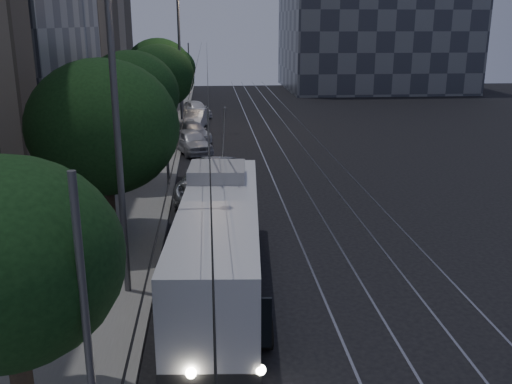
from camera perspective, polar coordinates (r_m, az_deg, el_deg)
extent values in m
plane|color=black|center=(20.73, 4.39, -6.81)|extent=(120.00, 120.00, 0.00)
cube|color=gray|center=(39.86, -10.99, 4.47)|extent=(5.00, 90.00, 0.15)
cube|color=#9998A0|center=(39.78, 0.26, 4.65)|extent=(0.08, 90.00, 0.02)
cube|color=#9998A0|center=(39.93, 2.33, 4.68)|extent=(0.08, 90.00, 0.02)
cube|color=#9998A0|center=(40.15, 4.54, 4.71)|extent=(0.08, 90.00, 0.02)
cube|color=#9998A0|center=(40.41, 6.57, 4.73)|extent=(0.08, 90.00, 0.02)
cylinder|color=black|center=(38.87, -5.95, 12.61)|extent=(0.02, 90.00, 0.02)
cylinder|color=black|center=(38.87, -4.90, 12.64)|extent=(0.02, 90.00, 0.02)
cylinder|color=#5B5A5D|center=(10.42, -16.49, -14.12)|extent=(0.14, 0.14, 6.00)
cylinder|color=#5B5A5D|center=(29.32, -8.96, 6.12)|extent=(0.14, 0.14, 6.00)
cylinder|color=#5B5A5D|center=(49.10, -7.39, 10.32)|extent=(0.14, 0.14, 6.00)
cylinder|color=#5B5A5D|center=(69.01, -6.72, 12.10)|extent=(0.14, 0.14, 6.00)
cube|color=silver|center=(17.92, -3.66, -4.99)|extent=(3.12, 11.19, 2.62)
cube|color=black|center=(18.38, -3.59, -8.39)|extent=(3.16, 11.23, 0.32)
cube|color=black|center=(18.31, -3.70, -4.12)|extent=(3.02, 8.90, 0.97)
cube|color=black|center=(12.84, -3.11, -12.93)|extent=(2.05, 0.22, 1.20)
cube|color=black|center=(23.06, -3.97, 0.50)|extent=(1.85, 0.21, 0.92)
cube|color=#26E941|center=(12.45, -3.17, -9.61)|extent=(1.47, 0.16, 0.29)
cube|color=gray|center=(20.08, -3.91, 2.01)|extent=(2.09, 2.16, 0.46)
sphere|color=white|center=(13.43, -6.52, -17.56)|extent=(0.24, 0.24, 0.24)
sphere|color=white|center=(13.46, 0.47, -17.36)|extent=(0.24, 0.24, 0.24)
cylinder|color=#5B5A5D|center=(20.77, -4.79, 5.71)|extent=(0.06, 4.18, 2.61)
cylinder|color=#5B5A5D|center=(20.78, -3.26, 5.75)|extent=(0.06, 4.18, 2.61)
cylinder|color=black|center=(15.27, -7.61, -14.07)|extent=(0.28, 0.92, 0.92)
cylinder|color=black|center=(15.31, 1.07, -13.83)|extent=(0.28, 0.92, 0.92)
cylinder|color=black|center=(20.63, -6.89, -5.62)|extent=(0.28, 0.92, 0.92)
cylinder|color=black|center=(20.66, -0.62, -5.46)|extent=(0.28, 0.92, 0.92)
cylinder|color=black|center=(22.28, -6.74, -3.91)|extent=(0.28, 0.92, 0.92)
cylinder|color=black|center=(22.30, -0.95, -3.77)|extent=(0.28, 0.92, 0.92)
imported|color=#A8ABB0|center=(27.75, -4.27, 1.26)|extent=(4.00, 6.94, 1.82)
imported|color=#BCBBC0|center=(37.76, -6.46, 5.08)|extent=(3.21, 4.85, 1.54)
imported|color=silver|center=(42.01, -6.31, 6.04)|extent=(3.07, 4.63, 1.25)
imported|color=silver|center=(46.68, -6.16, 7.28)|extent=(2.23, 4.87, 1.55)
imported|color=white|center=(52.67, -6.06, 8.29)|extent=(3.24, 4.65, 1.47)
ellipsoid|color=black|center=(11.70, -23.75, -6.34)|extent=(4.44, 4.44, 3.99)
cylinder|color=black|center=(22.54, -14.38, -2.02)|extent=(0.44, 0.44, 2.46)
ellipsoid|color=black|center=(21.74, -15.00, 6.29)|extent=(5.55, 5.55, 5.00)
cylinder|color=black|center=(30.27, -11.99, 3.35)|extent=(0.44, 0.44, 2.96)
ellipsoid|color=black|center=(29.71, -12.37, 9.54)|extent=(4.83, 4.83, 4.35)
cylinder|color=black|center=(41.23, -9.45, 6.83)|extent=(0.44, 0.44, 2.82)
ellipsoid|color=black|center=(40.82, -9.67, 11.32)|extent=(4.90, 4.90, 4.41)
cylinder|color=black|center=(47.03, -9.53, 7.98)|extent=(0.44, 0.44, 2.77)
ellipsoid|color=black|center=(46.66, -9.73, 12.06)|extent=(5.26, 5.26, 4.74)
cylinder|color=black|center=(58.21, -8.17, 9.41)|extent=(0.44, 0.44, 2.29)
ellipsoid|color=black|center=(57.94, -8.28, 12.15)|extent=(4.40, 4.40, 3.96)
cylinder|color=#5B5A5D|center=(17.09, -13.65, 4.84)|extent=(0.20, 0.20, 9.74)
cylinder|color=#5B5A5D|center=(44.35, -7.63, 13.03)|extent=(0.20, 0.20, 11.20)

